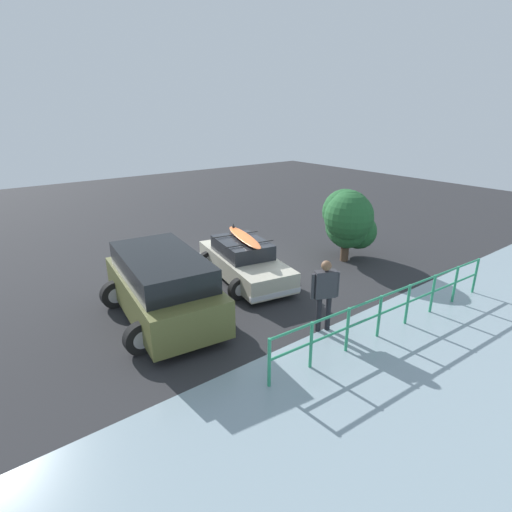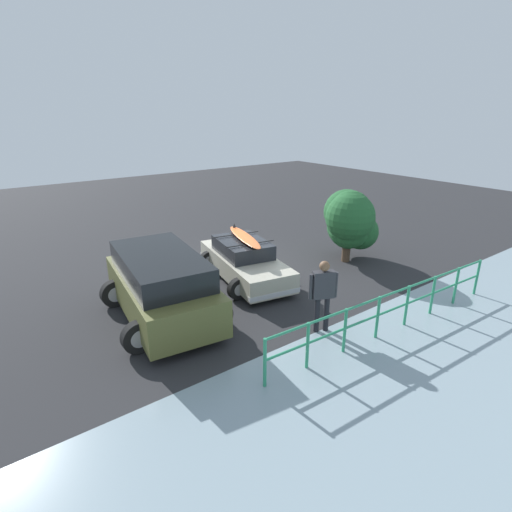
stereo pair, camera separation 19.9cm
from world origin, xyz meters
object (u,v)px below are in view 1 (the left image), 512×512
object	(u,v)px
person_bystander	(325,289)
suv_car	(163,286)
bush_near_left	(349,219)
sedan_car	(244,261)

from	to	relation	value
person_bystander	suv_car	bearing A→B (deg)	-46.31
person_bystander	bush_near_left	xyz separation A→B (m)	(-4.30, -2.95, 0.40)
sedan_car	person_bystander	distance (m)	3.85
bush_near_left	sedan_car	bearing A→B (deg)	-12.18
sedan_car	suv_car	bearing A→B (deg)	15.04
sedan_car	bush_near_left	world-z (taller)	bush_near_left
suv_car	bush_near_left	world-z (taller)	bush_near_left
sedan_car	bush_near_left	size ratio (longest dim) A/B	1.69
suv_car	person_bystander	world-z (taller)	person_bystander
sedan_car	suv_car	xyz separation A→B (m)	(3.17, 0.85, 0.31)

